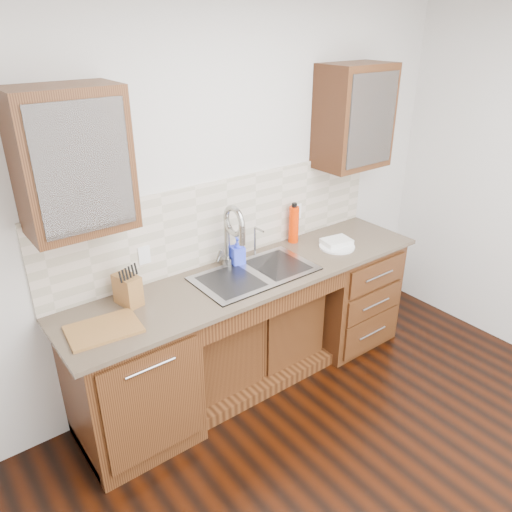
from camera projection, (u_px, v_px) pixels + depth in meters
wall_back at (222, 198)px, 3.49m from camera, size 4.00×0.10×2.70m
base_cabinet_left at (131, 382)px, 3.11m from camera, size 0.70×0.62×0.88m
base_cabinet_center at (246, 334)px, 3.73m from camera, size 1.20×0.44×0.70m
base_cabinet_right at (344, 290)px, 4.14m from camera, size 0.70×0.62×0.88m
countertop at (254, 275)px, 3.42m from camera, size 2.70×0.65×0.03m
backsplash at (227, 220)px, 3.51m from camera, size 2.70×0.02×0.59m
sink at (255, 285)px, 3.44m from camera, size 0.84×0.46×0.19m
faucet at (227, 239)px, 3.44m from camera, size 0.04×0.04×0.40m
filter_tap at (255, 240)px, 3.62m from camera, size 0.02×0.02×0.24m
upper_cabinet_left at (72, 161)px, 2.56m from camera, size 0.55×0.34×0.75m
upper_cabinet_right at (354, 117)px, 3.70m from camera, size 0.55×0.34×0.75m
outlet_left at (144, 255)px, 3.18m from camera, size 0.08×0.01×0.12m
outlet_right at (297, 212)px, 3.89m from camera, size 0.08×0.01×0.12m
soap_bottle at (237, 251)px, 3.50m from camera, size 0.10×0.11×0.20m
water_bottle at (294, 225)px, 3.83m from camera, size 0.09×0.09×0.29m
plate at (337, 247)px, 3.79m from camera, size 0.35×0.35×0.02m
dish_towel at (336, 241)px, 3.82m from camera, size 0.24×0.19×0.03m
knife_block at (128, 290)px, 3.01m from camera, size 0.14×0.19×0.19m
cutting_board at (104, 329)px, 2.79m from camera, size 0.42×0.32×0.02m
cup_left_a at (44, 176)px, 2.49m from camera, size 0.16×0.16×0.10m
cup_left_b at (98, 167)px, 2.65m from camera, size 0.14×0.14×0.10m
cup_right_a at (349, 124)px, 3.69m from camera, size 0.16×0.16×0.10m
cup_right_b at (363, 122)px, 3.78m from camera, size 0.13×0.13×0.10m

